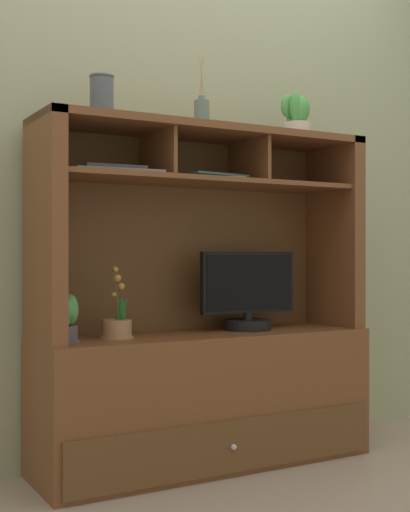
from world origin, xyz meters
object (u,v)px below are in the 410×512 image
object	(u,v)px
potted_orchid	(117,326)
magazine_stack_left	(113,170)
potted_fern	(63,317)
ceramic_vase	(102,96)
diffuser_bottle	(202,114)
potted_succulent	(296,118)
tv_monitor	(248,295)
media_console	(204,358)
magazine_stack_centre	(211,177)

from	to	relation	value
potted_orchid	magazine_stack_left	distance (m)	0.60
potted_fern	ceramic_vase	world-z (taller)	ceramic_vase
diffuser_bottle	ceramic_vase	distance (m)	0.46
magazine_stack_left	potted_succulent	world-z (taller)	potted_succulent
tv_monitor	diffuser_bottle	world-z (taller)	diffuser_bottle
tv_monitor	potted_orchid	world-z (taller)	tv_monitor
tv_monitor	potted_succulent	bearing A→B (deg)	-3.37
potted_fern	potted_succulent	distance (m)	1.37
media_console	potted_succulent	world-z (taller)	potted_succulent
media_console	potted_orchid	size ratio (longest dim) A/B	5.08
potted_orchid	diffuser_bottle	size ratio (longest dim) A/B	0.90
media_console	potted_fern	world-z (taller)	media_console
magazine_stack_left	magazine_stack_centre	distance (m)	0.46
magazine_stack_left	diffuser_bottle	xyz separation A→B (m)	(0.43, 0.07, 0.27)
potted_succulent	diffuser_bottle	bearing A→B (deg)	175.46
magazine_stack_left	potted_orchid	bearing A→B (deg)	51.15
media_console	potted_fern	bearing A→B (deg)	-176.71
magazine_stack_left	diffuser_bottle	size ratio (longest dim) A/B	1.16
tv_monitor	potted_orchid	bearing A→B (deg)	-179.17
potted_fern	diffuser_bottle	distance (m)	1.03
potted_orchid	magazine_stack_centre	distance (m)	0.73
potted_fern	tv_monitor	bearing A→B (deg)	2.34
tv_monitor	potted_fern	xyz separation A→B (m)	(-0.83, -0.03, -0.05)
potted_orchid	potted_fern	distance (m)	0.23
media_console	diffuser_bottle	size ratio (longest dim) A/B	4.58
magazine_stack_left	diffuser_bottle	distance (m)	0.51
tv_monitor	ceramic_vase	bearing A→B (deg)	-178.12
potted_fern	diffuser_bottle	bearing A→B (deg)	5.20
potted_orchid	potted_fern	size ratio (longest dim) A/B	1.46
magazine_stack_centre	diffuser_bottle	xyz separation A→B (m)	(-0.03, 0.03, 0.27)
tv_monitor	potted_succulent	distance (m)	0.82
potted_orchid	potted_fern	xyz separation A→B (m)	(-0.23, -0.03, 0.05)
tv_monitor	potted_fern	distance (m)	0.84
potted_fern	magazine_stack_left	bearing A→B (deg)	-4.90
media_console	diffuser_bottle	xyz separation A→B (m)	(0.00, 0.02, 1.02)
magazine_stack_centre	ceramic_vase	size ratio (longest dim) A/B	1.74
magazine_stack_left	tv_monitor	bearing A→B (deg)	4.50
magazine_stack_centre	diffuser_bottle	world-z (taller)	diffuser_bottle
tv_monitor	diffuser_bottle	size ratio (longest dim) A/B	1.47
potted_fern	potted_succulent	bearing A→B (deg)	1.03
potted_orchid	potted_succulent	bearing A→B (deg)	-0.39
media_console	potted_orchid	xyz separation A→B (m)	(-0.39, -0.01, 0.15)
tv_monitor	potted_orchid	xyz separation A→B (m)	(-0.61, -0.01, -0.10)
magazine_stack_centre	diffuser_bottle	size ratio (longest dim) A/B	0.92
media_console	magazine_stack_centre	distance (m)	0.76
ceramic_vase	potted_orchid	bearing A→B (deg)	11.11
magazine_stack_left	ceramic_vase	xyz separation A→B (m)	(-0.03, 0.03, 0.28)
magazine_stack_left	ceramic_vase	bearing A→B (deg)	140.96
magazine_stack_left	potted_succulent	distance (m)	0.94
potted_fern	magazine_stack_centre	distance (m)	0.85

